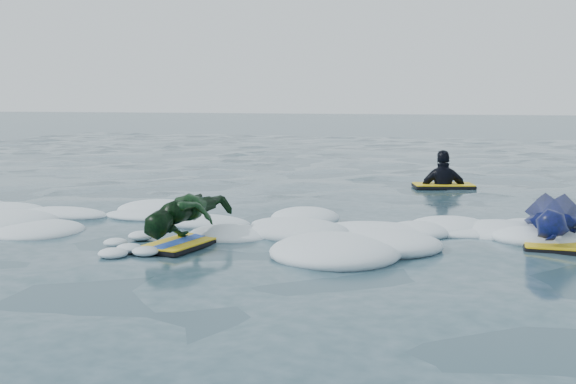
% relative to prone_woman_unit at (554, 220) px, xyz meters
% --- Properties ---
extents(ground, '(120.00, 120.00, 0.00)m').
position_rel_prone_woman_unit_xyz_m(ground, '(-2.85, -1.60, -0.23)').
color(ground, '#1D3545').
rests_on(ground, ground).
extents(foam_band, '(12.00, 3.10, 0.30)m').
position_rel_prone_woman_unit_xyz_m(foam_band, '(-2.85, -0.57, -0.23)').
color(foam_band, white).
rests_on(foam_band, ground).
extents(prone_woman_unit, '(0.76, 1.77, 0.45)m').
position_rel_prone_woman_unit_xyz_m(prone_woman_unit, '(0.00, 0.00, 0.00)').
color(prone_woman_unit, black).
rests_on(prone_woman_unit, ground).
extents(prone_child_unit, '(0.75, 1.36, 0.51)m').
position_rel_prone_woman_unit_xyz_m(prone_child_unit, '(-3.63, -1.24, 0.03)').
color(prone_child_unit, black).
rests_on(prone_child_unit, ground).
extents(waiting_rider_unit, '(1.11, 0.81, 1.49)m').
position_rel_prone_woman_unit_xyz_m(waiting_rider_unit, '(-1.50, 4.27, -0.33)').
color(waiting_rider_unit, black).
rests_on(waiting_rider_unit, ground).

